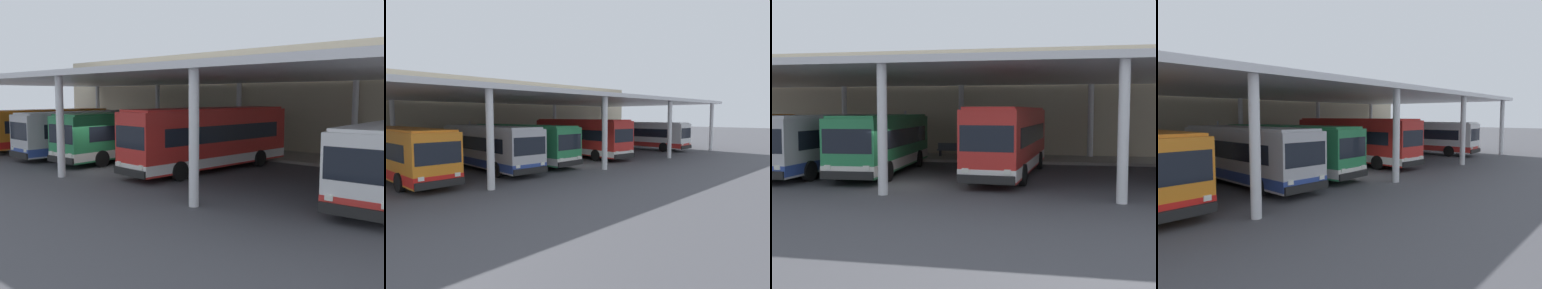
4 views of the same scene
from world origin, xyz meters
TOP-DOWN VIEW (x-y plane):
  - ground_plane at (0.00, 0.00)m, footprint 200.00×200.00m
  - platform_kerb at (0.00, 11.75)m, footprint 42.00×4.50m
  - station_building_facade at (0.00, 15.00)m, footprint 48.00×1.60m
  - canopy_shelter at (0.00, 5.50)m, footprint 40.00×17.00m
  - bus_second_bay at (-5.86, 3.47)m, footprint 3.04×10.63m
  - bus_middle_bay at (-2.43, 4.03)m, footprint 3.06×10.63m
  - bus_far_bay at (4.47, 4.35)m, footprint 3.39×11.49m
  - bus_departing at (14.83, 3.94)m, footprint 3.01×10.62m
  - bench_waiting at (-0.47, 11.82)m, footprint 1.80×0.45m
  - trash_bin at (2.47, 12.00)m, footprint 0.52×0.52m
  - banner_sign at (-3.47, 10.94)m, footprint 0.70×0.12m

SIDE VIEW (x-z plane):
  - ground_plane at x=0.00m, z-range 0.00..0.00m
  - platform_kerb at x=0.00m, z-range 0.00..0.18m
  - bench_waiting at x=-0.47m, z-range 0.20..1.12m
  - trash_bin at x=2.47m, z-range 0.19..1.17m
  - bus_second_bay at x=-5.86m, z-range 0.07..3.24m
  - bus_middle_bay at x=-2.43m, z-range 0.07..3.24m
  - bus_departing at x=14.83m, z-range 0.07..3.24m
  - bus_far_bay at x=4.47m, z-range 0.06..3.63m
  - banner_sign at x=-3.47m, z-range 0.38..3.58m
  - station_building_facade at x=0.00m, z-range 0.00..7.97m
  - canopy_shelter at x=0.00m, z-range 2.52..8.07m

